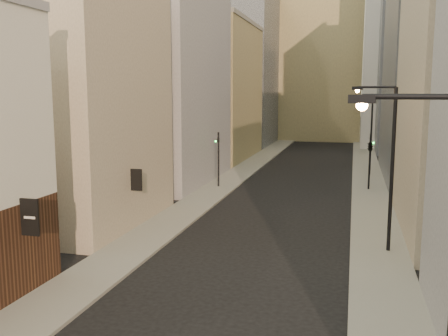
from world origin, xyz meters
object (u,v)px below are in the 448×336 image
(clock_tower, at_px, (323,42))
(streetlamp_far, at_px, (369,131))
(traffic_light_left, at_px, (218,148))
(streetlamp_near, at_px, (443,285))
(streetlamp_mid, at_px, (388,159))
(traffic_light_right, at_px, (370,146))
(white_tower, at_px, (393,24))

(clock_tower, height_order, streetlamp_far, clock_tower)
(streetlamp_far, relative_size, traffic_light_left, 1.62)
(streetlamp_near, relative_size, streetlamp_far, 1.04)
(clock_tower, relative_size, streetlamp_mid, 5.10)
(streetlamp_mid, xyz_separation_m, streetlamp_far, (-0.23, 25.61, -0.41))
(traffic_light_right, bearing_deg, streetlamp_far, -97.49)
(traffic_light_left, height_order, traffic_light_right, same)
(clock_tower, height_order, traffic_light_left, clock_tower)
(clock_tower, relative_size, traffic_light_left, 8.98)
(white_tower, relative_size, streetlamp_near, 4.91)
(white_tower, xyz_separation_m, streetlamp_far, (-3.50, -27.94, -13.98))
(traffic_light_left, bearing_deg, streetlamp_far, -132.92)
(streetlamp_near, height_order, traffic_light_right, streetlamp_near)
(streetlamp_near, bearing_deg, traffic_light_left, 119.85)
(clock_tower, distance_m, white_tower, 17.83)
(streetlamp_far, height_order, traffic_light_left, streetlamp_far)
(streetlamp_near, xyz_separation_m, streetlamp_far, (-0.20, 42.79, -0.20))
(streetlamp_far, xyz_separation_m, traffic_light_left, (-13.12, -10.18, -1.03))
(white_tower, height_order, streetlamp_mid, white_tower)
(clock_tower, distance_m, streetlamp_near, 86.04)
(traffic_light_left, bearing_deg, streetlamp_mid, 140.15)
(traffic_light_left, bearing_deg, streetlamp_near, 121.50)
(streetlamp_near, bearing_deg, streetlamp_far, 97.90)
(streetlamp_far, bearing_deg, clock_tower, 78.10)
(clock_tower, distance_m, traffic_light_left, 54.27)
(white_tower, distance_m, traffic_light_left, 44.21)
(streetlamp_mid, bearing_deg, streetlamp_near, -77.75)
(streetlamp_far, distance_m, traffic_light_right, 8.16)
(clock_tower, xyz_separation_m, streetlamp_near, (7.70, -84.73, -12.81))
(streetlamp_near, relative_size, streetlamp_mid, 0.96)
(streetlamp_mid, height_order, streetlamp_far, streetlamp_mid)
(white_tower, distance_m, traffic_light_right, 39.11)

